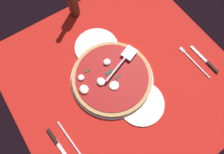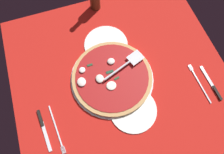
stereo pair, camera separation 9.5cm
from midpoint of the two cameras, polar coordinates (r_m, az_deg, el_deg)
ground_plane at (r=97.46cm, az=5.39°, el=-1.02°), size 102.33×102.33×0.80cm
pizza_pan at (r=96.46cm, az=2.80°, el=-0.67°), size 39.86×39.86×0.89cm
dinner_plate_left at (r=92.88cm, az=8.78°, el=-9.59°), size 21.36×21.36×1.00cm
dinner_plate_right at (r=104.53cm, az=0.89°, el=8.92°), size 22.27×22.27×1.00cm
pizza at (r=95.11cm, az=2.71°, el=-0.36°), size 38.08×38.08×3.25cm
pizza_server at (r=95.35cm, az=6.67°, el=3.17°), size 10.56×22.08×1.00cm
place_setting_near at (r=107.31cm, az=27.44°, el=-2.29°), size 20.87×11.93×1.40cm
place_setting_far at (r=93.40cm, az=-14.46°, el=-14.13°), size 22.01×12.60×1.40cm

